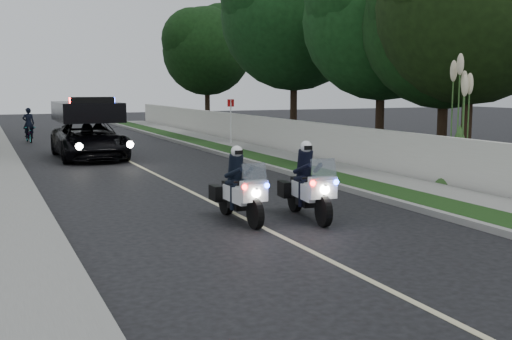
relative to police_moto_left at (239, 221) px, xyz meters
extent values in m
plane|color=black|center=(0.21, -2.37, 0.00)|extent=(120.00, 120.00, 0.00)
cube|color=gray|center=(4.31, 7.63, 0.07)|extent=(0.20, 60.00, 0.15)
cube|color=#193814|center=(5.01, 7.63, 0.08)|extent=(1.20, 60.00, 0.16)
cube|color=gray|center=(6.31, 7.63, 0.08)|extent=(1.40, 60.00, 0.16)
cube|color=beige|center=(7.31, 7.63, 0.75)|extent=(0.22, 60.00, 1.50)
cube|color=gray|center=(-3.89, 7.63, 0.07)|extent=(0.20, 60.00, 0.15)
cube|color=#BFB78C|center=(0.21, 7.63, 0.00)|extent=(0.12, 50.00, 0.01)
imported|color=black|center=(-1.06, 13.66, 0.00)|extent=(2.59, 5.59, 2.72)
imported|color=black|center=(-2.77, 22.54, 0.00)|extent=(0.71, 1.63, 0.83)
imported|color=black|center=(-2.77, 22.54, 0.00)|extent=(0.62, 0.45, 1.62)
camera|label=1|loc=(-5.18, -12.66, 2.98)|focal=44.19mm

